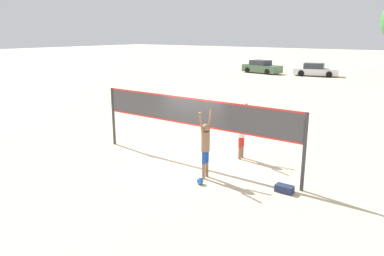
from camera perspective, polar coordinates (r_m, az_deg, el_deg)
name	(u,v)px	position (r m, az deg, el deg)	size (l,w,h in m)	color
ground_plane	(192,163)	(13.73, 0.00, -5.38)	(200.00, 200.00, 0.00)	beige
volleyball_net	(192,117)	(13.24, 0.00, 1.76)	(8.33, 0.11, 2.42)	#38383D
player_spiker	(205,143)	(12.04, 2.06, -2.26)	(0.28, 0.72, 2.26)	#8C664C
player_blocker	(242,131)	(14.05, 7.58, -0.38)	(0.28, 0.70, 2.08)	#8C664C
volleyball	(200,181)	(11.87, 1.24, -8.07)	(0.22, 0.22, 0.22)	blue
gear_bag	(284,189)	(11.64, 13.90, -8.98)	(0.53, 0.29, 0.22)	navy
parked_car_near	(315,70)	(43.31, 18.30, 8.35)	(4.90, 2.71, 1.39)	silver
parked_car_mid	(262,67)	(44.85, 10.56, 9.07)	(4.83, 2.67, 1.49)	#4C6B4C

